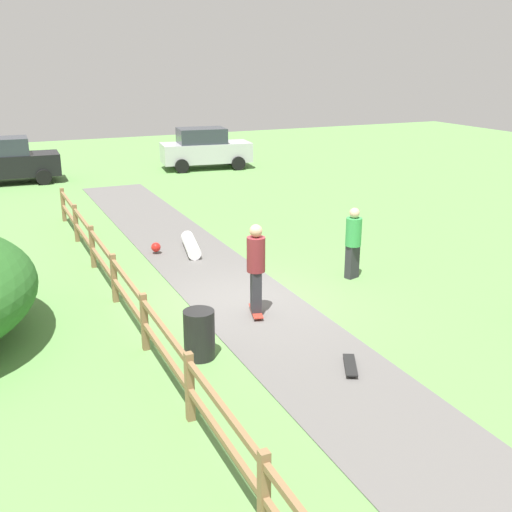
{
  "coord_description": "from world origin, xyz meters",
  "views": [
    {
      "loc": [
        -5.06,
        -11.64,
        5.18
      ],
      "look_at": [
        0.29,
        0.17,
        1.0
      ],
      "focal_mm": 43.79,
      "sensor_mm": 36.0,
      "label": 1
    }
  ],
  "objects_px": {
    "bystander_green": "(353,240)",
    "skater_riding": "(256,265)",
    "parked_car_black": "(6,161)",
    "trash_bin": "(199,334)",
    "skater_fallen": "(188,245)",
    "skateboard_loose": "(350,365)",
    "parked_car_silver": "(205,148)"
  },
  "relations": [
    {
      "from": "bystander_green",
      "to": "skater_riding",
      "type": "bearing_deg",
      "value": -159.66
    },
    {
      "from": "skater_riding",
      "to": "parked_car_black",
      "type": "distance_m",
      "value": 17.6
    },
    {
      "from": "trash_bin",
      "to": "parked_car_black",
      "type": "bearing_deg",
      "value": 96.33
    },
    {
      "from": "skater_fallen",
      "to": "bystander_green",
      "type": "bearing_deg",
      "value": -50.68
    },
    {
      "from": "skateboard_loose",
      "to": "bystander_green",
      "type": "bearing_deg",
      "value": 57.06
    },
    {
      "from": "skateboard_loose",
      "to": "bystander_green",
      "type": "relative_size",
      "value": 0.46
    },
    {
      "from": "skater_riding",
      "to": "parked_car_silver",
      "type": "bearing_deg",
      "value": 73.42
    },
    {
      "from": "trash_bin",
      "to": "skater_riding",
      "type": "bearing_deg",
      "value": 37.81
    },
    {
      "from": "skater_fallen",
      "to": "parked_car_silver",
      "type": "height_order",
      "value": "parked_car_silver"
    },
    {
      "from": "skater_fallen",
      "to": "skateboard_loose",
      "type": "relative_size",
      "value": 2.13
    },
    {
      "from": "parked_car_black",
      "to": "skater_riding",
      "type": "bearing_deg",
      "value": -77.65
    },
    {
      "from": "skater_fallen",
      "to": "skater_riding",
      "type": "bearing_deg",
      "value": -91.32
    },
    {
      "from": "skater_riding",
      "to": "bystander_green",
      "type": "xyz_separation_m",
      "value": [
        3.08,
        1.14,
        -0.15
      ]
    },
    {
      "from": "trash_bin",
      "to": "skater_fallen",
      "type": "bearing_deg",
      "value": 73.38
    },
    {
      "from": "trash_bin",
      "to": "parked_car_silver",
      "type": "height_order",
      "value": "parked_car_silver"
    },
    {
      "from": "parked_car_silver",
      "to": "bystander_green",
      "type": "bearing_deg",
      "value": -97.23
    },
    {
      "from": "bystander_green",
      "to": "parked_car_silver",
      "type": "distance_m",
      "value": 16.18
    },
    {
      "from": "skater_fallen",
      "to": "parked_car_silver",
      "type": "relative_size",
      "value": 0.39
    },
    {
      "from": "bystander_green",
      "to": "parked_car_silver",
      "type": "relative_size",
      "value": 0.4
    },
    {
      "from": "skater_riding",
      "to": "skater_fallen",
      "type": "bearing_deg",
      "value": 88.68
    },
    {
      "from": "skater_riding",
      "to": "skateboard_loose",
      "type": "height_order",
      "value": "skater_riding"
    },
    {
      "from": "trash_bin",
      "to": "skateboard_loose",
      "type": "xyz_separation_m",
      "value": [
        2.21,
        -1.51,
        -0.36
      ]
    },
    {
      "from": "skateboard_loose",
      "to": "parked_car_silver",
      "type": "bearing_deg",
      "value": 77.02
    },
    {
      "from": "trash_bin",
      "to": "bystander_green",
      "type": "height_order",
      "value": "bystander_green"
    },
    {
      "from": "parked_car_silver",
      "to": "skater_riding",
      "type": "bearing_deg",
      "value": -106.58
    },
    {
      "from": "trash_bin",
      "to": "skater_fallen",
      "type": "distance_m",
      "value": 6.37
    },
    {
      "from": "skater_riding",
      "to": "bystander_green",
      "type": "distance_m",
      "value": 3.29
    },
    {
      "from": "skateboard_loose",
      "to": "trash_bin",
      "type": "bearing_deg",
      "value": 145.58
    },
    {
      "from": "trash_bin",
      "to": "skater_fallen",
      "type": "height_order",
      "value": "trash_bin"
    },
    {
      "from": "parked_car_black",
      "to": "bystander_green",
      "type": "bearing_deg",
      "value": -66.9
    },
    {
      "from": "skateboard_loose",
      "to": "bystander_green",
      "type": "xyz_separation_m",
      "value": [
        2.58,
        3.98,
        0.88
      ]
    },
    {
      "from": "skater_riding",
      "to": "trash_bin",
      "type": "bearing_deg",
      "value": -142.19
    }
  ]
}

